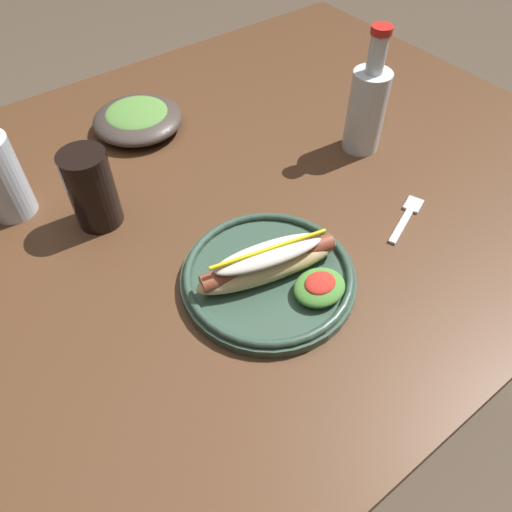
{
  "coord_description": "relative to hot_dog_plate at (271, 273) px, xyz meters",
  "views": [
    {
      "loc": [
        -0.3,
        -0.54,
        1.3
      ],
      "look_at": [
        -0.03,
        -0.17,
        0.77
      ],
      "focal_mm": 34.01,
      "sensor_mm": 36.0,
      "label": 1
    }
  ],
  "objects": [
    {
      "name": "fork",
      "position": [
        0.26,
        -0.03,
        -0.02
      ],
      "size": [
        0.12,
        0.06,
        0.0
      ],
      "rotation": [
        0.0,
        0.0,
        0.39
      ],
      "color": "silver",
      "rests_on": "dining_table"
    },
    {
      "name": "soda_cup",
      "position": [
        -0.14,
        0.27,
        0.04
      ],
      "size": [
        0.07,
        0.07,
        0.13
      ],
      "primitive_type": "cylinder",
      "color": "black",
      "rests_on": "dining_table"
    },
    {
      "name": "hot_dog_plate",
      "position": [
        0.0,
        0.0,
        0.0
      ],
      "size": [
        0.26,
        0.26,
        0.08
      ],
      "color": "#334C3D",
      "rests_on": "dining_table"
    },
    {
      "name": "side_bowl",
      "position": [
        0.03,
        0.46,
        0.0
      ],
      "size": [
        0.17,
        0.17,
        0.05
      ],
      "color": "#423833",
      "rests_on": "dining_table"
    },
    {
      "name": "ground_plane",
      "position": [
        0.02,
        0.2,
        -0.76
      ],
      "size": [
        8.0,
        8.0,
        0.0
      ],
      "primitive_type": "plane",
      "color": "brown"
    },
    {
      "name": "dining_table",
      "position": [
        0.02,
        0.2,
        -0.11
      ],
      "size": [
        1.44,
        1.01,
        0.74
      ],
      "color": "#51331E",
      "rests_on": "ground_plane"
    },
    {
      "name": "glass_bottle",
      "position": [
        0.34,
        0.16,
        0.06
      ],
      "size": [
        0.07,
        0.07,
        0.23
      ],
      "color": "silver",
      "rests_on": "dining_table"
    }
  ]
}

